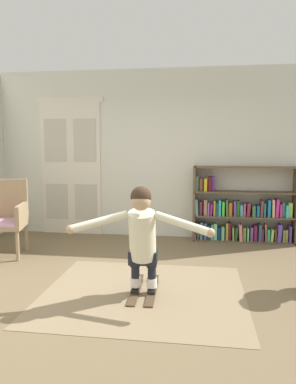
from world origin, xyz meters
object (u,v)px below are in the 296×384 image
(wicker_chair, at_px, (4,216))
(person_skier, at_px, (142,234))
(skis_pair, at_px, (144,290))
(bookshelf, at_px, (240,212))

(wicker_chair, distance_m, person_skier, 2.58)
(skis_pair, bearing_deg, person_skier, -87.97)
(person_skier, bearing_deg, wicker_chair, 150.79)
(bookshelf, distance_m, wicker_chair, 3.73)
(skis_pair, bearing_deg, wicker_chair, 153.72)
(bookshelf, relative_size, wicker_chair, 1.53)
(wicker_chair, bearing_deg, skis_pair, -26.28)
(bookshelf, xyz_separation_m, wicker_chair, (-3.51, -1.26, 0.09))
(bookshelf, height_order, skis_pair, bookshelf)
(bookshelf, relative_size, person_skier, 1.16)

